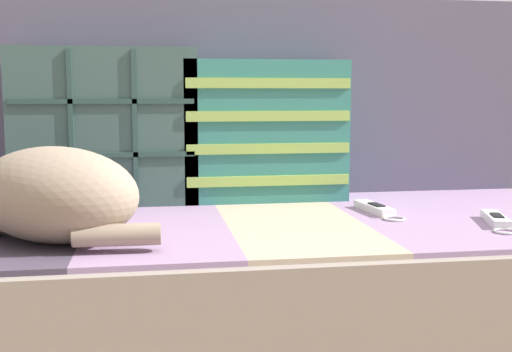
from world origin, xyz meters
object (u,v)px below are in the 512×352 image
throw_pillow_quilted (105,127)px  game_remote_near (496,220)px  couch (222,295)px  throw_pillow_striped (265,131)px  sleeping_cat (50,197)px  game_remote_far (376,209)px

throw_pillow_quilted → game_remote_near: (0.83, -0.40, -0.18)m
couch → throw_pillow_quilted: size_ratio=4.12×
throw_pillow_striped → game_remote_near: throw_pillow_striped is taller
throw_pillow_quilted → couch: bearing=-38.9°
sleeping_cat → game_remote_near: 0.91m
throw_pillow_quilted → game_remote_far: 0.69m
throw_pillow_quilted → sleeping_cat: bearing=-100.5°
couch → game_remote_near: bearing=-17.9°
sleeping_cat → throw_pillow_striped: bearing=40.8°
game_remote_near → game_remote_far: (-0.21, 0.17, 0.00)m
throw_pillow_striped → game_remote_near: size_ratio=2.17×
couch → throw_pillow_striped: throw_pillow_striped is taller
game_remote_near → game_remote_far: bearing=140.9°
throw_pillow_quilted → sleeping_cat: throw_pillow_quilted is taller
throw_pillow_striped → game_remote_far: size_ratio=2.09×
couch → game_remote_near: game_remote_near is taller
couch → sleeping_cat: bearing=-149.8°
couch → game_remote_near: 0.62m
throw_pillow_striped → couch: bearing=-122.6°
couch → throw_pillow_striped: (0.14, 0.21, 0.36)m
sleeping_cat → game_remote_far: size_ratio=1.98×
throw_pillow_striped → game_remote_far: bearing=-45.6°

